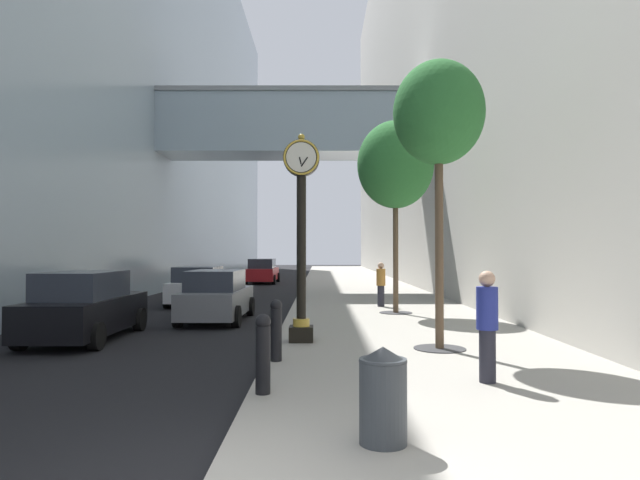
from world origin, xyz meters
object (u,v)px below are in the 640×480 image
(bollard_second, at_px, (278,329))
(car_grey_far, at_px, (219,296))
(bollard_nearest, at_px, (265,352))
(street_tree_near, at_px, (441,115))
(pedestrian_walking, at_px, (489,323))
(car_white_trailing, at_px, (201,286))
(street_clock, at_px, (303,227))
(trash_bin, at_px, (385,394))
(car_red_mid, at_px, (265,271))
(car_black_near, at_px, (88,307))
(street_tree_mid_near, at_px, (397,165))
(pedestrian_by_clock, at_px, (383,283))

(bollard_second, xyz_separation_m, car_grey_far, (-2.43, 6.98, 0.04))
(bollard_nearest, bearing_deg, street_tree_near, 47.43)
(pedestrian_walking, bearing_deg, car_white_trailing, 118.72)
(street_clock, height_order, car_grey_far, street_clock)
(bollard_nearest, xyz_separation_m, trash_bin, (1.52, -2.09, -0.07))
(car_grey_far, distance_m, car_white_trailing, 5.54)
(trash_bin, relative_size, car_red_mid, 0.22)
(car_black_near, bearing_deg, street_clock, -11.14)
(street_tree_near, relative_size, car_white_trailing, 1.51)
(street_tree_near, xyz_separation_m, car_grey_far, (-5.82, 5.70, -4.36))
(street_tree_mid_near, distance_m, car_white_trailing, 9.64)
(street_clock, bearing_deg, street_tree_near, -17.90)
(trash_bin, xyz_separation_m, car_black_near, (-6.56, 7.81, 0.15))
(bollard_nearest, relative_size, trash_bin, 1.11)
(bollard_second, bearing_deg, car_red_mid, 96.48)
(bollard_second, relative_size, car_black_near, 0.26)
(pedestrian_by_clock, bearing_deg, car_red_mid, 109.86)
(car_black_near, bearing_deg, street_tree_near, -13.58)
(pedestrian_walking, relative_size, car_black_near, 0.40)
(street_tree_near, xyz_separation_m, car_black_near, (-8.42, 2.04, -4.32))
(street_clock, bearing_deg, pedestrian_walking, -51.92)
(street_tree_near, bearing_deg, car_grey_far, 135.59)
(pedestrian_walking, bearing_deg, street_clock, 128.08)
(car_black_near, relative_size, car_red_mid, 0.94)
(bollard_second, bearing_deg, car_white_trailing, 108.71)
(bollard_nearest, height_order, bollard_second, same)
(bollard_nearest, xyz_separation_m, car_grey_far, (-2.43, 9.38, 0.04))
(street_clock, relative_size, street_tree_mid_near, 0.74)
(car_red_mid, bearing_deg, pedestrian_walking, -77.23)
(car_black_near, bearing_deg, street_tree_mid_near, 29.53)
(bollard_nearest, xyz_separation_m, pedestrian_walking, (3.50, 0.70, 0.34))
(bollard_second, bearing_deg, car_grey_far, 109.22)
(trash_bin, height_order, car_black_near, car_black_near)
(street_tree_near, relative_size, car_black_near, 1.39)
(street_clock, distance_m, car_grey_far, 5.87)
(bollard_second, height_order, pedestrian_walking, pedestrian_walking)
(bollard_second, height_order, street_tree_mid_near, street_tree_mid_near)
(bollard_nearest, height_order, car_grey_far, car_grey_far)
(street_tree_mid_near, bearing_deg, trash_bin, -98.43)
(bollard_nearest, relative_size, car_black_near, 0.26)
(trash_bin, height_order, car_grey_far, car_grey_far)
(street_clock, xyz_separation_m, pedestrian_walking, (3.10, -3.95, -1.70))
(car_grey_far, bearing_deg, car_black_near, -125.43)
(bollard_nearest, distance_m, car_red_mid, 30.09)
(bollard_nearest, distance_m, car_white_trailing, 15.23)
(bollard_second, xyz_separation_m, pedestrian_by_clock, (3.12, 10.22, 0.27))
(pedestrian_by_clock, bearing_deg, pedestrian_walking, -88.19)
(trash_bin, bearing_deg, bollard_nearest, 126.01)
(trash_bin, bearing_deg, pedestrian_walking, 54.63)
(car_red_mid, bearing_deg, trash_bin, -81.74)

